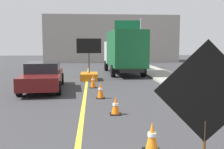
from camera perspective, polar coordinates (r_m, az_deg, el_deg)
name	(u,v)px	position (r m, az deg, el deg)	size (l,w,h in m)	color
lane_center_stripe	(82,118)	(8.32, -6.53, -9.36)	(0.14, 36.00, 0.01)	yellow
roadwork_sign	(206,95)	(4.41, 19.62, -4.09)	(1.61, 0.32, 2.33)	#593819
arrow_board_trailer	(89,73)	(17.42, -4.95, 0.42)	(1.60, 1.80, 2.70)	orange
box_truck	(124,51)	(21.00, 2.52, 5.03)	(2.76, 7.85, 3.31)	black
pickup_car	(43,76)	(13.98, -14.63, -0.29)	(2.24, 5.30, 1.38)	#591414
highway_guide_sign	(133,34)	(27.34, 4.60, 8.69)	(2.78, 0.36, 5.00)	gray
far_building_block	(110,39)	(38.60, -0.34, 7.59)	(18.08, 7.20, 6.31)	gray
traffic_cone_near_sign	(152,137)	(5.79, 8.62, -13.14)	(0.36, 0.36, 0.65)	black
traffic_cone_mid_lane	(116,106)	(8.67, 0.77, -6.76)	(0.36, 0.36, 0.58)	black
traffic_cone_far_lane	(101,90)	(11.26, -2.47, -3.39)	(0.36, 0.36, 0.72)	black
traffic_cone_curbside	(93,81)	(14.11, -4.10, -1.33)	(0.36, 0.36, 0.78)	black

